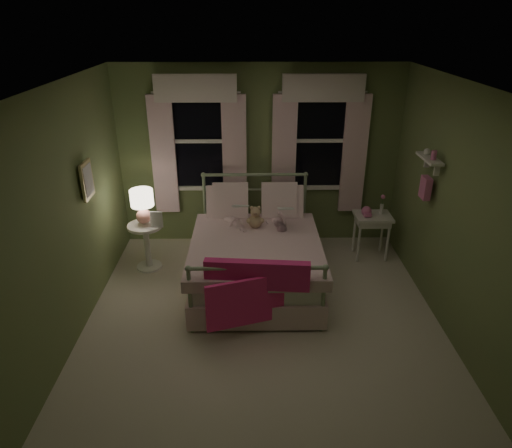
{
  "coord_description": "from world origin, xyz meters",
  "views": [
    {
      "loc": [
        -0.14,
        -4.23,
        3.21
      ],
      "look_at": [
        -0.07,
        0.49,
        1.0
      ],
      "focal_mm": 32.0,
      "sensor_mm": 36.0,
      "label": 1
    }
  ],
  "objects_px": {
    "bed": "(256,256)",
    "table_lamp": "(142,203)",
    "nightstand_right": "(372,222)",
    "child_right": "(277,207)",
    "child_left": "(234,205)",
    "nightstand_left": "(147,240)",
    "teddy_bear": "(255,218)"
  },
  "relations": [
    {
      "from": "teddy_bear",
      "to": "nightstand_left",
      "type": "xyz_separation_m",
      "value": [
        -1.46,
        0.14,
        -0.37
      ]
    },
    {
      "from": "teddy_bear",
      "to": "table_lamp",
      "type": "xyz_separation_m",
      "value": [
        -1.46,
        0.14,
        0.16
      ]
    },
    {
      "from": "nightstand_right",
      "to": "child_right",
      "type": "bearing_deg",
      "value": -169.8
    },
    {
      "from": "child_left",
      "to": "table_lamp",
      "type": "distance_m",
      "value": 1.18
    },
    {
      "from": "teddy_bear",
      "to": "nightstand_left",
      "type": "distance_m",
      "value": 1.51
    },
    {
      "from": "child_left",
      "to": "teddy_bear",
      "type": "height_order",
      "value": "child_left"
    },
    {
      "from": "nightstand_left",
      "to": "nightstand_right",
      "type": "relative_size",
      "value": 1.02
    },
    {
      "from": "child_left",
      "to": "nightstand_left",
      "type": "distance_m",
      "value": 1.28
    },
    {
      "from": "bed",
      "to": "table_lamp",
      "type": "distance_m",
      "value": 1.62
    },
    {
      "from": "child_right",
      "to": "nightstand_right",
      "type": "bearing_deg",
      "value": -178.44
    },
    {
      "from": "bed",
      "to": "table_lamp",
      "type": "xyz_separation_m",
      "value": [
        -1.46,
        0.4,
        0.57
      ]
    },
    {
      "from": "child_right",
      "to": "nightstand_right",
      "type": "height_order",
      "value": "child_right"
    },
    {
      "from": "bed",
      "to": "child_right",
      "type": "bearing_deg",
      "value": 56.4
    },
    {
      "from": "child_left",
      "to": "table_lamp",
      "type": "bearing_deg",
      "value": -24.04
    },
    {
      "from": "child_right",
      "to": "teddy_bear",
      "type": "distance_m",
      "value": 0.34
    },
    {
      "from": "bed",
      "to": "child_left",
      "type": "distance_m",
      "value": 0.73
    },
    {
      "from": "child_left",
      "to": "child_right",
      "type": "relative_size",
      "value": 1.08
    },
    {
      "from": "bed",
      "to": "teddy_bear",
      "type": "height_order",
      "value": "bed"
    },
    {
      "from": "bed",
      "to": "nightstand_right",
      "type": "bearing_deg",
      "value": 22.13
    },
    {
      "from": "child_right",
      "to": "teddy_bear",
      "type": "height_order",
      "value": "child_right"
    },
    {
      "from": "child_left",
      "to": "nightstand_left",
      "type": "bearing_deg",
      "value": -24.04
    },
    {
      "from": "child_left",
      "to": "child_right",
      "type": "xyz_separation_m",
      "value": [
        0.56,
        0.0,
        -0.03
      ]
    },
    {
      "from": "bed",
      "to": "nightstand_right",
      "type": "distance_m",
      "value": 1.77
    },
    {
      "from": "child_left",
      "to": "nightstand_right",
      "type": "height_order",
      "value": "child_left"
    },
    {
      "from": "child_left",
      "to": "nightstand_right",
      "type": "distance_m",
      "value": 1.97
    },
    {
      "from": "teddy_bear",
      "to": "table_lamp",
      "type": "bearing_deg",
      "value": 174.54
    },
    {
      "from": "child_right",
      "to": "table_lamp",
      "type": "bearing_deg",
      "value": -8.01
    },
    {
      "from": "child_right",
      "to": "child_left",
      "type": "bearing_deg",
      "value": -8.64
    },
    {
      "from": "bed",
      "to": "nightstand_left",
      "type": "height_order",
      "value": "bed"
    },
    {
      "from": "teddy_bear",
      "to": "nightstand_left",
      "type": "bearing_deg",
      "value": 174.54
    },
    {
      "from": "child_left",
      "to": "teddy_bear",
      "type": "relative_size",
      "value": 2.23
    },
    {
      "from": "teddy_bear",
      "to": "nightstand_left",
      "type": "height_order",
      "value": "teddy_bear"
    }
  ]
}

